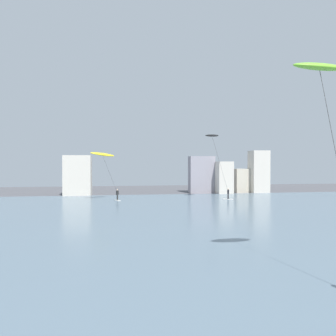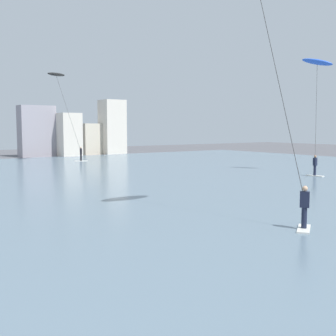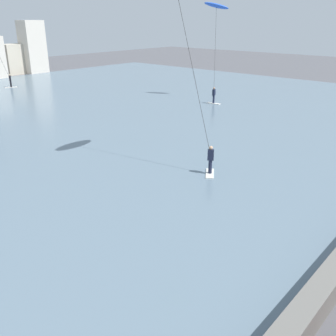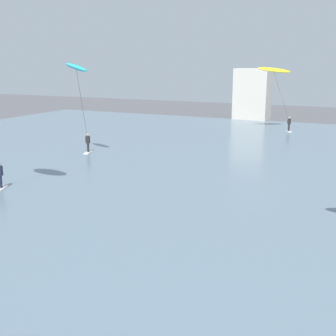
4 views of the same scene
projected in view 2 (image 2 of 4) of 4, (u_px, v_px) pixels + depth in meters
The scene contains 4 objects.
water_bay at pixel (18, 187), 27.58m from camera, with size 84.00×52.00×0.10m, color slate.
far_shore_buildings at pixel (11, 132), 53.74m from camera, with size 36.53×4.82×7.84m.
kitesurfer_blue at pixel (317, 77), 34.99m from camera, with size 3.72×3.80×9.76m.
kitesurfer_black at pixel (58, 80), 47.33m from camera, with size 4.47×4.01×10.01m.
Camera 2 is at (-7.98, 2.77, 3.90)m, focal length 45.51 mm.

